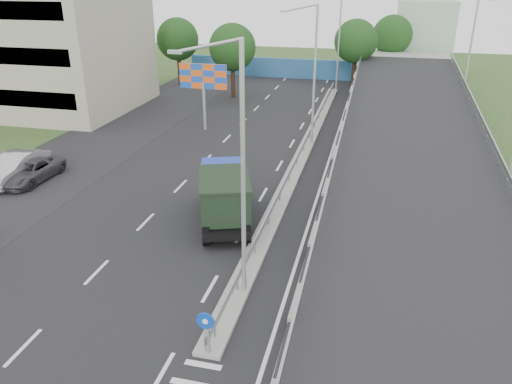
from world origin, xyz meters
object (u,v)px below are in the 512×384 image
(lamp_post_mid, at_px, (312,69))
(billboard, at_px, (203,80))
(sign_bollard, at_px, (207,332))
(parked_car_c, at_px, (30,171))
(parked_car_b, at_px, (16,167))
(lamp_post_far, at_px, (337,37))
(church, at_px, (424,31))
(dump_truck, at_px, (224,194))
(lamp_post_near, at_px, (238,162))

(lamp_post_mid, bearing_deg, billboard, 167.62)
(sign_bollard, xyz_separation_m, parked_car_c, (-16.06, 12.46, -0.36))
(billboard, relative_size, parked_car_b, 1.07)
(lamp_post_mid, distance_m, billboard, 9.47)
(lamp_post_far, relative_size, billboard, 1.83)
(parked_car_b, bearing_deg, church, 59.48)
(dump_truck, bearing_deg, sign_bollard, -95.48)
(church, distance_m, parked_car_c, 52.53)
(sign_bollard, bearing_deg, lamp_post_near, 88.36)
(church, bearing_deg, billboard, -120.70)
(sign_bollard, relative_size, lamp_post_near, 0.17)
(lamp_post_far, xyz_separation_m, billboard, (-9.11, -18.00, -1.62))
(billboard, bearing_deg, lamp_post_mid, -12.38)
(sign_bollard, xyz_separation_m, lamp_post_near, (0.11, 3.83, 4.77))
(dump_truck, relative_size, parked_car_c, 1.40)
(lamp_post_far, relative_size, church, 0.73)
(sign_bollard, xyz_separation_m, dump_truck, (-2.46, 10.08, 0.53))
(billboard, bearing_deg, lamp_post_near, -67.51)
(lamp_post_mid, xyz_separation_m, parked_car_b, (-17.21, -11.38, -4.96))
(lamp_post_near, xyz_separation_m, lamp_post_far, (0.00, 40.00, 0.00))
(church, xyz_separation_m, billboard, (-19.00, -32.00, -1.12))
(lamp_post_mid, distance_m, church, 35.41)
(lamp_post_near, distance_m, church, 54.90)
(parked_car_c, bearing_deg, lamp_post_near, -26.38)
(lamp_post_near, xyz_separation_m, lamp_post_mid, (0.00, 20.00, 0.00))
(dump_truck, relative_size, parked_car_b, 1.32)
(lamp_post_far, distance_m, billboard, 20.24)
(church, xyz_separation_m, dump_truck, (-12.46, -47.75, -3.75))
(lamp_post_far, distance_m, church, 17.15)
(sign_bollard, xyz_separation_m, lamp_post_mid, (0.11, 23.83, 4.77))
(parked_car_c, bearing_deg, billboard, 63.85)
(dump_truck, bearing_deg, lamp_post_far, 66.47)
(sign_bollard, height_order, parked_car_c, sign_bollard)
(church, relative_size, parked_car_c, 2.85)
(sign_bollard, bearing_deg, church, 80.19)
(parked_car_c, bearing_deg, sign_bollard, -36.09)
(lamp_post_mid, distance_m, dump_truck, 14.62)
(church, height_order, dump_truck, church)
(billboard, height_order, parked_car_b, billboard)
(parked_car_b, bearing_deg, lamp_post_near, -26.29)
(lamp_post_near, height_order, dump_truck, lamp_post_near)
(lamp_post_near, bearing_deg, parked_car_c, 151.91)
(parked_car_b, bearing_deg, billboard, 59.13)
(lamp_post_near, height_order, church, church)
(lamp_post_far, relative_size, parked_car_c, 2.08)
(sign_bollard, relative_size, parked_car_b, 0.32)
(lamp_post_mid, height_order, parked_car_b, lamp_post_mid)
(parked_car_b, bearing_deg, sign_bollard, -35.73)
(lamp_post_near, relative_size, church, 0.73)
(parked_car_b, xyz_separation_m, parked_car_c, (1.04, 0.01, -0.18))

